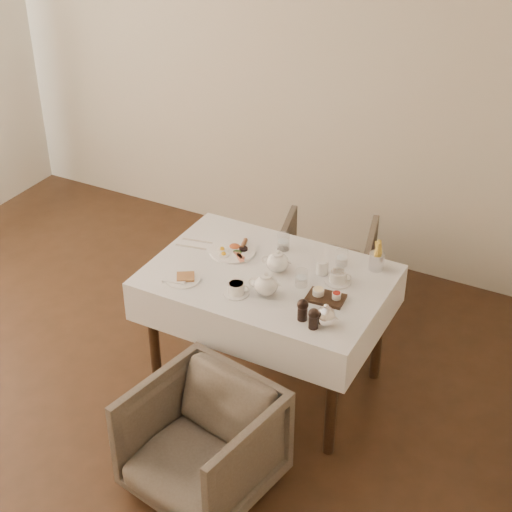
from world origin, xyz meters
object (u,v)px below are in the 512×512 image
object	(u,v)px
breakfast_plate	(233,250)
teapot_centre	(278,261)
table	(268,292)
armchair_near	(202,443)
armchair_far	(326,265)

from	to	relation	value
breakfast_plate	teapot_centre	bearing A→B (deg)	-1.76
table	armchair_near	xyz separation A→B (m)	(0.08, -0.85, -0.34)
breakfast_plate	teapot_centre	distance (m)	0.32
table	armchair_near	world-z (taller)	table
teapot_centre	breakfast_plate	bearing A→B (deg)	158.67
armchair_far	teapot_centre	distance (m)	1.03
armchair_near	teapot_centre	world-z (taller)	teapot_centre
armchair_far	breakfast_plate	world-z (taller)	breakfast_plate
armchair_near	table	bearing A→B (deg)	106.12
armchair_far	teapot_centre	bearing A→B (deg)	80.66
armchair_far	breakfast_plate	distance (m)	0.97
breakfast_plate	table	bearing A→B (deg)	-12.25
armchair_far	armchair_near	bearing A→B (deg)	79.95
table	teapot_centre	world-z (taller)	teapot_centre
armchair_near	breakfast_plate	distance (m)	1.13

